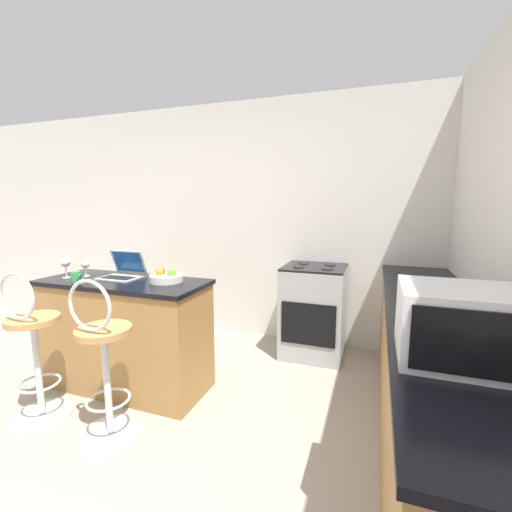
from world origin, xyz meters
name	(u,v)px	position (x,y,z in m)	size (l,w,h in m)	color
ground_plane	(59,477)	(0.00, 0.00, 0.00)	(20.00, 20.00, 0.00)	gray
wall_back	(230,222)	(0.00, 2.38, 1.30)	(12.00, 0.06, 2.60)	silver
breakfast_bar	(126,334)	(-0.29, 0.92, 0.45)	(1.36, 0.56, 0.90)	#9E703D
counter_right	(433,381)	(1.97, 0.93, 0.45)	(0.59, 2.88, 0.90)	#9E703D
bar_stool_near	(33,349)	(-0.60, 0.36, 0.51)	(0.40, 0.40, 1.07)	silver
bar_stool_far	(104,363)	(0.02, 0.36, 0.51)	(0.40, 0.40, 1.07)	silver
laptop	(123,271)	(-0.36, 1.02, 0.96)	(0.32, 0.28, 0.22)	#B7BABF
microwave	(464,325)	(1.93, 0.21, 1.05)	(0.46, 0.39, 0.29)	silver
toaster	(444,302)	(1.95, 0.73, 1.00)	(0.21, 0.32, 0.19)	silver
stove_range	(314,311)	(1.05, 2.05, 0.45)	(0.59, 0.57, 0.91)	#9EA3A8
mug_green	(76,277)	(-0.55, 0.72, 0.95)	(0.09, 0.07, 0.09)	#338447
wine_glass_tall	(85,265)	(-0.69, 0.94, 1.00)	(0.07, 0.07, 0.14)	silver
wine_glass_short	(65,263)	(-0.79, 0.84, 1.03)	(0.08, 0.08, 0.17)	silver
fruit_bowl	(166,277)	(0.07, 0.99, 0.94)	(0.26, 0.26, 0.11)	silver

